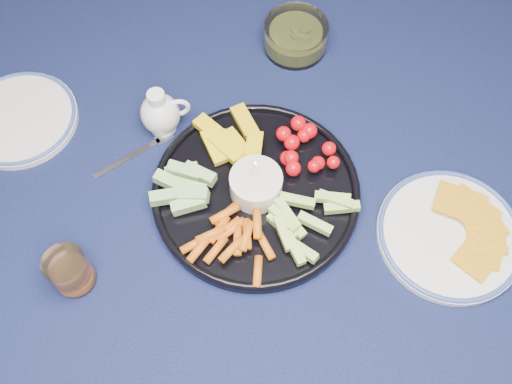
{
  "coord_description": "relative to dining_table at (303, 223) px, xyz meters",
  "views": [
    {
      "loc": [
        -0.12,
        -0.43,
        1.61
      ],
      "look_at": [
        -0.09,
        0.02,
        0.76
      ],
      "focal_mm": 40.0,
      "sensor_mm": 36.0,
      "label": 1
    }
  ],
  "objects": [
    {
      "name": "fork_right",
      "position": [
        0.24,
        -0.14,
        0.09
      ],
      "size": [
        0.16,
        0.08,
        0.0
      ],
      "color": "silver",
      "rests_on": "dining_table"
    },
    {
      "name": "dining_table",
      "position": [
        0.0,
        0.0,
        0.0
      ],
      "size": [
        1.67,
        1.07,
        0.75
      ],
      "color": "#4D3219",
      "rests_on": "ground"
    },
    {
      "name": "creamer_pitcher",
      "position": [
        -0.24,
        0.17,
        0.13
      ],
      "size": [
        0.09,
        0.07,
        0.1
      ],
      "color": "white",
      "rests_on": "dining_table"
    },
    {
      "name": "crudite_platter",
      "position": [
        -0.09,
        0.02,
        0.11
      ],
      "size": [
        0.35,
        0.35,
        0.11
      ],
      "color": "black",
      "rests_on": "dining_table"
    },
    {
      "name": "pickle_bowl",
      "position": [
        0.01,
        0.34,
        0.11
      ],
      "size": [
        0.12,
        0.12,
        0.06
      ],
      "color": "white",
      "rests_on": "dining_table"
    },
    {
      "name": "side_plate_extra",
      "position": [
        -0.51,
        0.2,
        0.1
      ],
      "size": [
        0.21,
        0.21,
        0.02
      ],
      "color": "white",
      "rests_on": "dining_table"
    },
    {
      "name": "fork_left",
      "position": [
        -0.28,
        0.12,
        0.09
      ],
      "size": [
        0.14,
        0.1,
        0.0
      ],
      "color": "silver",
      "rests_on": "dining_table"
    },
    {
      "name": "juice_tumbler",
      "position": [
        -0.38,
        -0.11,
        0.12
      ],
      "size": [
        0.06,
        0.06,
        0.08
      ],
      "color": "white",
      "rests_on": "dining_table"
    },
    {
      "name": "cheese_plate",
      "position": [
        0.23,
        -0.08,
        0.1
      ],
      "size": [
        0.24,
        0.24,
        0.03
      ],
      "color": "white",
      "rests_on": "dining_table"
    }
  ]
}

